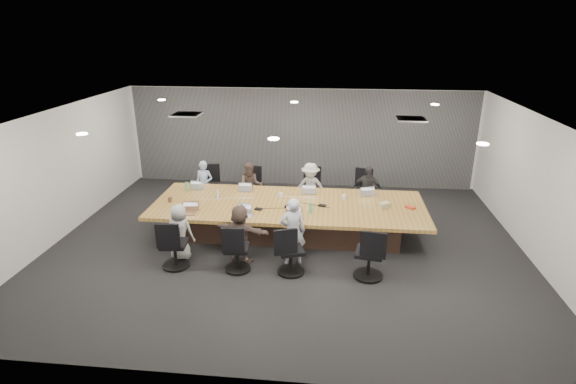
# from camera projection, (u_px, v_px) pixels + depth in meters

# --- Properties ---
(floor) EXTENTS (10.00, 8.00, 0.00)m
(floor) POSITION_uv_depth(u_px,v_px,m) (286.00, 244.00, 9.75)
(floor) COLOR black
(floor) RESTS_ON ground
(ceiling) EXTENTS (10.00, 8.00, 0.00)m
(ceiling) POSITION_uv_depth(u_px,v_px,m) (286.00, 115.00, 8.77)
(ceiling) COLOR white
(ceiling) RESTS_ON wall_back
(wall_back) EXTENTS (10.00, 0.00, 2.80)m
(wall_back) POSITION_uv_depth(u_px,v_px,m) (301.00, 137.00, 12.99)
(wall_back) COLOR silver
(wall_back) RESTS_ON ground
(wall_front) EXTENTS (10.00, 0.00, 2.80)m
(wall_front) POSITION_uv_depth(u_px,v_px,m) (251.00, 289.00, 5.53)
(wall_front) COLOR silver
(wall_front) RESTS_ON ground
(wall_left) EXTENTS (0.00, 8.00, 2.80)m
(wall_left) POSITION_uv_depth(u_px,v_px,m) (58.00, 175.00, 9.75)
(wall_left) COLOR silver
(wall_left) RESTS_ON ground
(wall_right) EXTENTS (0.00, 8.00, 2.80)m
(wall_right) POSITION_uv_depth(u_px,v_px,m) (540.00, 192.00, 8.77)
(wall_right) COLOR silver
(wall_right) RESTS_ON ground
(curtain) EXTENTS (9.80, 0.04, 2.80)m
(curtain) POSITION_uv_depth(u_px,v_px,m) (301.00, 138.00, 12.91)
(curtain) COLOR #59595C
(curtain) RESTS_ON ground
(conference_table) EXTENTS (6.00, 2.20, 0.74)m
(conference_table) POSITION_uv_depth(u_px,v_px,m) (288.00, 217.00, 10.08)
(conference_table) COLOR #493025
(conference_table) RESTS_ON ground
(chair_0) EXTENTS (0.65, 0.65, 0.81)m
(chair_0) POSITION_uv_depth(u_px,v_px,m) (209.00, 188.00, 11.88)
(chair_0) COLOR black
(chair_0) RESTS_ON ground
(chair_1) EXTENTS (0.58, 0.58, 0.78)m
(chair_1) POSITION_uv_depth(u_px,v_px,m) (254.00, 190.00, 11.77)
(chair_1) COLOR black
(chair_1) RESTS_ON ground
(chair_2) EXTENTS (0.60, 0.60, 0.83)m
(chair_2) POSITION_uv_depth(u_px,v_px,m) (311.00, 191.00, 11.61)
(chair_2) COLOR black
(chair_2) RESTS_ON ground
(chair_3) EXTENTS (0.67, 0.67, 0.83)m
(chair_3) POSITION_uv_depth(u_px,v_px,m) (365.00, 193.00, 11.48)
(chair_3) COLOR black
(chair_3) RESTS_ON ground
(chair_4) EXTENTS (0.61, 0.61, 0.83)m
(chair_4) POSITION_uv_depth(u_px,v_px,m) (175.00, 248.00, 8.69)
(chair_4) COLOR black
(chair_4) RESTS_ON ground
(chair_5) EXTENTS (0.56, 0.56, 0.78)m
(chair_5) POSITION_uv_depth(u_px,v_px,m) (237.00, 252.00, 8.58)
(chair_5) COLOR black
(chair_5) RESTS_ON ground
(chair_6) EXTENTS (0.70, 0.70, 0.81)m
(chair_6) POSITION_uv_depth(u_px,v_px,m) (291.00, 254.00, 8.47)
(chair_6) COLOR black
(chair_6) RESTS_ON ground
(chair_7) EXTENTS (0.67, 0.67, 0.86)m
(chair_7) POSITION_uv_depth(u_px,v_px,m) (369.00, 257.00, 8.32)
(chair_7) COLOR black
(chair_7) RESTS_ON ground
(person_0) EXTENTS (0.47, 0.33, 1.24)m
(person_0) POSITION_uv_depth(u_px,v_px,m) (204.00, 185.00, 11.48)
(person_0) COLOR #9AABCE
(person_0) RESTS_ON ground
(laptop_0) EXTENTS (0.32, 0.23, 0.02)m
(laptop_0) POSITION_uv_depth(u_px,v_px,m) (198.00, 187.00, 10.92)
(laptop_0) COLOR #B2B2B7
(laptop_0) RESTS_ON conference_table
(person_1) EXTENTS (0.67, 0.57, 1.24)m
(person_1) POSITION_uv_depth(u_px,v_px,m) (251.00, 186.00, 11.36)
(person_1) COLOR brown
(person_1) RESTS_ON ground
(laptop_1) EXTENTS (0.32, 0.22, 0.02)m
(laptop_1) POSITION_uv_depth(u_px,v_px,m) (247.00, 189.00, 10.81)
(laptop_1) COLOR #B2B2B7
(laptop_1) RESTS_ON conference_table
(person_2) EXTENTS (0.91, 0.64, 1.28)m
(person_2) POSITION_uv_depth(u_px,v_px,m) (310.00, 188.00, 11.21)
(person_2) COLOR #ADADAD
(person_2) RESTS_ON ground
(laptop_2) EXTENTS (0.34, 0.23, 0.02)m
(laptop_2) POSITION_uv_depth(u_px,v_px,m) (309.00, 191.00, 10.66)
(laptop_2) COLOR #B2B2B7
(laptop_2) RESTS_ON conference_table
(person_3) EXTENTS (0.78, 0.42, 1.26)m
(person_3) POSITION_uv_depth(u_px,v_px,m) (367.00, 190.00, 11.08)
(person_3) COLOR #2D2C30
(person_3) RESTS_ON ground
(laptop_3) EXTENTS (0.38, 0.31, 0.02)m
(laptop_3) POSITION_uv_depth(u_px,v_px,m) (368.00, 193.00, 10.52)
(laptop_3) COLOR #B2B2B7
(laptop_3) RESTS_ON conference_table
(person_4) EXTENTS (0.61, 0.43, 1.17)m
(person_4) POSITION_uv_depth(u_px,v_px,m) (180.00, 232.00, 8.95)
(person_4) COLOR #A3A6A3
(person_4) RESTS_ON ground
(laptop_4) EXTENTS (0.37, 0.28, 0.02)m
(laptop_4) POSITION_uv_depth(u_px,v_px,m) (188.00, 213.00, 9.41)
(laptop_4) COLOR #8C6647
(laptop_4) RESTS_ON conference_table
(person_5) EXTENTS (1.18, 0.63, 1.21)m
(person_5) POSITION_uv_depth(u_px,v_px,m) (240.00, 234.00, 8.83)
(person_5) COLOR brown
(person_5) RESTS_ON ground
(laptop_5) EXTENTS (0.36, 0.29, 0.02)m
(laptop_5) POSITION_uv_depth(u_px,v_px,m) (246.00, 216.00, 9.29)
(laptop_5) COLOR #B2B2B7
(laptop_5) RESTS_ON conference_table
(person_6) EXTENTS (0.57, 0.44, 1.40)m
(person_6) POSITION_uv_depth(u_px,v_px,m) (293.00, 232.00, 8.69)
(person_6) COLOR #ACB2C6
(person_6) RESTS_ON ground
(laptop_6) EXTENTS (0.39, 0.32, 0.02)m
(laptop_6) POSITION_uv_depth(u_px,v_px,m) (295.00, 218.00, 9.19)
(laptop_6) COLOR #8C6647
(laptop_6) RESTS_ON conference_table
(bottle_green_left) EXTENTS (0.07, 0.07, 0.22)m
(bottle_green_left) POSITION_uv_depth(u_px,v_px,m) (187.00, 187.00, 10.67)
(bottle_green_left) COLOR #45A46A
(bottle_green_left) RESTS_ON conference_table
(bottle_green_right) EXTENTS (0.08, 0.08, 0.23)m
(bottle_green_right) POSITION_uv_depth(u_px,v_px,m) (311.00, 208.00, 9.41)
(bottle_green_right) COLOR #45A46A
(bottle_green_right) RESTS_ON conference_table
(bottle_clear) EXTENTS (0.07, 0.07, 0.19)m
(bottle_clear) POSITION_uv_depth(u_px,v_px,m) (218.00, 194.00, 10.24)
(bottle_clear) COLOR silver
(bottle_clear) RESTS_ON conference_table
(cup_white_far) EXTENTS (0.11, 0.11, 0.11)m
(cup_white_far) POSITION_uv_depth(u_px,v_px,m) (281.00, 195.00, 10.28)
(cup_white_far) COLOR white
(cup_white_far) RESTS_ON conference_table
(cup_white_near) EXTENTS (0.11, 0.11, 0.11)m
(cup_white_near) POSITION_uv_depth(u_px,v_px,m) (344.00, 197.00, 10.18)
(cup_white_near) COLOR white
(cup_white_near) RESTS_ON conference_table
(mug_brown) EXTENTS (0.10, 0.10, 0.11)m
(mug_brown) POSITION_uv_depth(u_px,v_px,m) (170.00, 199.00, 10.05)
(mug_brown) COLOR brown
(mug_brown) RESTS_ON conference_table
(mic_left) EXTENTS (0.18, 0.14, 0.03)m
(mic_left) POSITION_uv_depth(u_px,v_px,m) (258.00, 209.00, 9.62)
(mic_left) COLOR black
(mic_left) RESTS_ON conference_table
(mic_right) EXTENTS (0.19, 0.15, 0.03)m
(mic_right) POSITION_uv_depth(u_px,v_px,m) (322.00, 205.00, 9.80)
(mic_right) COLOR black
(mic_right) RESTS_ON conference_table
(stapler) EXTENTS (0.14, 0.09, 0.05)m
(stapler) POSITION_uv_depth(u_px,v_px,m) (288.00, 207.00, 9.72)
(stapler) COLOR black
(stapler) RESTS_ON conference_table
(canvas_bag) EXTENTS (0.28, 0.26, 0.13)m
(canvas_bag) POSITION_uv_depth(u_px,v_px,m) (384.00, 205.00, 9.68)
(canvas_bag) COLOR tan
(canvas_bag) RESTS_ON conference_table
(snack_packet) EXTENTS (0.23, 0.23, 0.04)m
(snack_packet) POSITION_uv_depth(u_px,v_px,m) (410.00, 207.00, 9.69)
(snack_packet) COLOR red
(snack_packet) RESTS_ON conference_table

